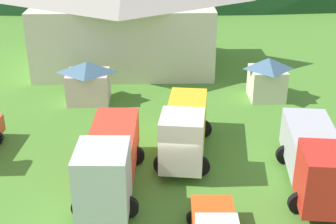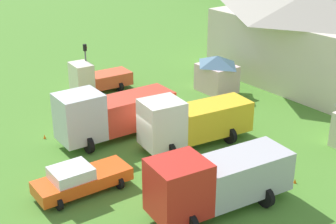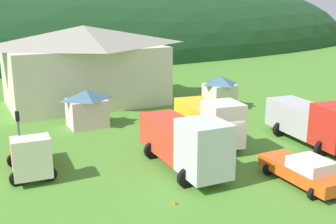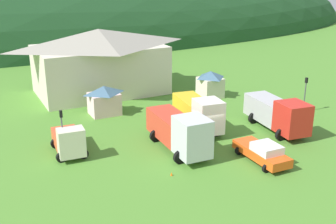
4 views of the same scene
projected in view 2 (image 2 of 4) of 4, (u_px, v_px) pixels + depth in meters
ground_plane at (154, 151)px, 30.91m from camera, size 200.00×200.00×0.00m
depot_building at (305, 36)px, 42.03m from camera, size 15.86×9.97×7.69m
play_shed_pink at (217, 73)px, 40.26m from camera, size 3.21×2.66×3.04m
light_truck_cream at (96, 78)px, 40.17m from camera, size 2.77×5.04×2.66m
tow_truck_silver at (110, 113)px, 31.86m from camera, size 3.33×8.06×3.59m
heavy_rig_striped at (191, 121)px, 30.93m from camera, size 3.62×7.66×3.47m
crane_truck_red at (215, 180)px, 24.23m from camera, size 3.70×7.87×3.34m
service_pickup_orange at (80, 179)px, 26.09m from camera, size 2.46×5.26×1.66m
traffic_light_west at (86, 63)px, 39.80m from camera, size 0.20×0.32×4.03m
traffic_cone_near_pickup at (295, 183)px, 27.31m from camera, size 0.36×0.36×0.50m
traffic_cone_mid_row at (45, 138)px, 32.52m from camera, size 0.36×0.36×0.58m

